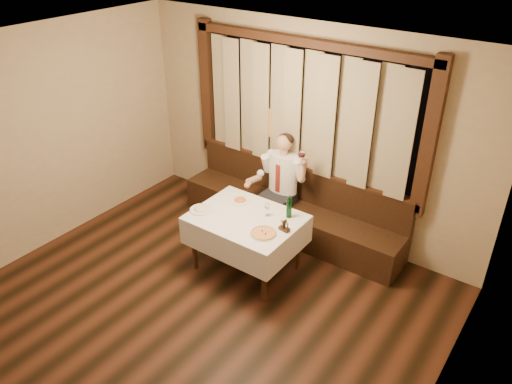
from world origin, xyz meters
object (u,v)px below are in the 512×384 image
Objects in this scene: pasta_cream at (201,208)px; pizza at (263,233)px; seated_man at (280,178)px; green_bottle at (289,208)px; banquette at (291,212)px; dining_table at (246,224)px; pasta_red at (240,199)px; cruet_caddy at (284,227)px.

pizza is at bearing 1.45° from pasta_cream.
seated_man is (0.40, 1.13, 0.03)m from pasta_cream.
green_bottle is at bearing -50.05° from seated_man.
dining_table is (0.00, -1.02, 0.34)m from banquette.
pasta_cream reaches higher than pizza.
pasta_red is at bearing 59.91° from pasta_cream.
green_bottle is 2.20× the size of cruet_caddy.
green_bottle is at bearing -60.80° from banquette.
pasta_red is 0.81× the size of green_bottle.
pasta_red is at bearing -109.33° from banquette.
banquette is at bearing 107.20° from pizza.
green_bottle reaches higher than banquette.
pasta_red is 0.70m from seated_man.
pasta_cream is 1.06m from green_bottle.
seated_man is at bearing 114.27° from pizza.
banquette is 1.42m from pasta_cream.
cruet_caddy is 1.12m from seated_man.
pasta_red is 0.51m from pasta_cream.
cruet_caddy is (0.79, -0.22, 0.01)m from pasta_red.
pizza is 1.03× the size of green_bottle.
dining_table is 0.54m from cruet_caddy.
cruet_caddy is at bearing -54.52° from seated_man.
pasta_cream is 1.20m from seated_man.
pasta_cream is at bearing -159.47° from dining_table.
pasta_red is 0.83m from cruet_caddy.
seated_man is at bearing 129.95° from green_bottle.
seated_man is at bearing 70.51° from pasta_cream.
seated_man reaches higher than pasta_red.
banquette is 1.34m from pizza.
seated_man is (0.14, 0.69, 0.03)m from pasta_red.
pasta_red reaches higher than pizza.
pasta_cream is 1.99× the size of cruet_caddy.
green_bottle is at bearing 27.51° from pasta_cream.
green_bottle reaches higher than pizza.
dining_table is 0.96m from seated_man.
green_bottle reaches higher than dining_table.
green_bottle is 0.30m from cruet_caddy.
cruet_caddy is at bearing 11.82° from pasta_cream.
banquette is 10.72× the size of green_bottle.
seated_man is (-0.50, 1.11, 0.05)m from pizza.
pasta_cream is (-0.53, -1.22, 0.48)m from banquette.
green_bottle is 0.21× the size of seated_man.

